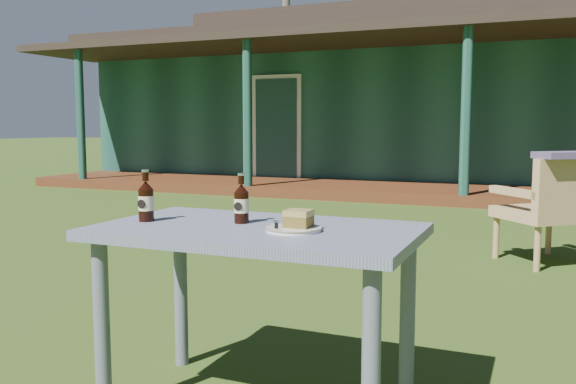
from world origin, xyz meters
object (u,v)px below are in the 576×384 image
at_px(plate, 294,229).
at_px(cake_slice, 299,218).
at_px(cafe_table, 257,253).
at_px(cola_bottle_far, 146,201).
at_px(cola_bottle_near, 241,203).
at_px(armchair_left, 553,205).

height_order(plate, cake_slice, cake_slice).
relative_size(cafe_table, cola_bottle_far, 5.84).
xyz_separation_m(cake_slice, cola_bottle_near, (-0.27, 0.07, 0.03)).
distance_m(cafe_table, cola_bottle_far, 0.50).
relative_size(cafe_table, armchair_left, 1.39).
relative_size(plate, cola_bottle_near, 1.05).
distance_m(cafe_table, plate, 0.20).
relative_size(cola_bottle_near, cola_bottle_far, 0.95).
distance_m(cola_bottle_near, cola_bottle_far, 0.38).
relative_size(plate, cola_bottle_far, 0.99).
bearing_deg(cafe_table, armchair_left, 71.27).
bearing_deg(cola_bottle_far, cola_bottle_near, 15.84).
distance_m(plate, armchair_left, 3.31).
relative_size(plate, cake_slice, 2.22).
bearing_deg(cola_bottle_near, plate, -18.94).
height_order(cake_slice, cola_bottle_far, cola_bottle_far).
bearing_deg(armchair_left, plate, -105.77).
xyz_separation_m(plate, armchair_left, (0.90, 3.18, -0.25)).
relative_size(cafe_table, plate, 5.88).
xyz_separation_m(cafe_table, armchair_left, (1.06, 3.14, -0.14)).
height_order(cafe_table, plate, plate).
bearing_deg(plate, cola_bottle_far, -178.41).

